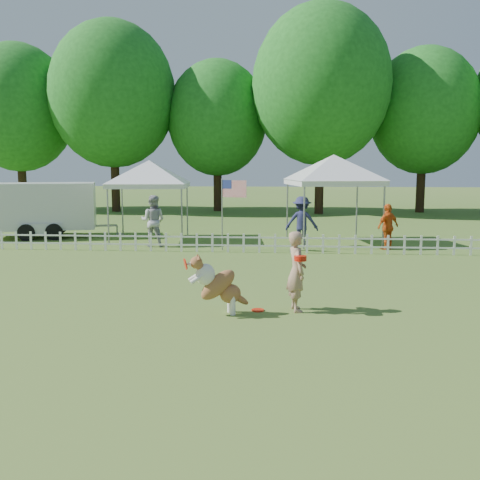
{
  "coord_description": "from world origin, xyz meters",
  "views": [
    {
      "loc": [
        1.01,
        -9.71,
        2.75
      ],
      "look_at": [
        0.05,
        2.0,
        1.1
      ],
      "focal_mm": 40.0,
      "sensor_mm": 36.0,
      "label": 1
    }
  ],
  "objects_px": {
    "handler": "(297,271)",
    "cargo_trailer": "(43,210)",
    "dog": "(219,285)",
    "canopy_tent_right": "(333,200)",
    "canopy_tent_left": "(150,201)",
    "flag_pole": "(222,215)",
    "spectator_b": "(302,222)",
    "frisbee_on_turf": "(258,310)",
    "spectator_a": "(153,221)",
    "spectator_c": "(388,227)"
  },
  "relations": [
    {
      "from": "canopy_tent_left",
      "to": "cargo_trailer",
      "type": "xyz_separation_m",
      "value": [
        -4.29,
        0.36,
        -0.37
      ]
    },
    {
      "from": "flag_pole",
      "to": "spectator_c",
      "type": "bearing_deg",
      "value": 22.17
    },
    {
      "from": "cargo_trailer",
      "to": "spectator_c",
      "type": "height_order",
      "value": "cargo_trailer"
    },
    {
      "from": "frisbee_on_turf",
      "to": "handler",
      "type": "bearing_deg",
      "value": 5.35
    },
    {
      "from": "spectator_c",
      "to": "canopy_tent_left",
      "type": "bearing_deg",
      "value": -47.54
    },
    {
      "from": "dog",
      "to": "handler",
      "type": "bearing_deg",
      "value": -5.86
    },
    {
      "from": "handler",
      "to": "flag_pole",
      "type": "relative_size",
      "value": 0.65
    },
    {
      "from": "handler",
      "to": "spectator_a",
      "type": "height_order",
      "value": "spectator_a"
    },
    {
      "from": "spectator_a",
      "to": "spectator_b",
      "type": "relative_size",
      "value": 1.02
    },
    {
      "from": "dog",
      "to": "cargo_trailer",
      "type": "distance_m",
      "value": 13.01
    },
    {
      "from": "dog",
      "to": "canopy_tent_right",
      "type": "bearing_deg",
      "value": 52.21
    },
    {
      "from": "handler",
      "to": "frisbee_on_turf",
      "type": "bearing_deg",
      "value": 81.83
    },
    {
      "from": "canopy_tent_right",
      "to": "cargo_trailer",
      "type": "bearing_deg",
      "value": 165.51
    },
    {
      "from": "flag_pole",
      "to": "spectator_b",
      "type": "xyz_separation_m",
      "value": [
        2.61,
        1.0,
        -0.31
      ]
    },
    {
      "from": "dog",
      "to": "spectator_c",
      "type": "height_order",
      "value": "spectator_c"
    },
    {
      "from": "spectator_c",
      "to": "flag_pole",
      "type": "bearing_deg",
      "value": -29.93
    },
    {
      "from": "dog",
      "to": "canopy_tent_right",
      "type": "relative_size",
      "value": 0.37
    },
    {
      "from": "canopy_tent_left",
      "to": "flag_pole",
      "type": "xyz_separation_m",
      "value": [
        2.95,
        -2.27,
        -0.27
      ]
    },
    {
      "from": "frisbee_on_turf",
      "to": "spectator_a",
      "type": "relative_size",
      "value": 0.14
    },
    {
      "from": "handler",
      "to": "dog",
      "type": "xyz_separation_m",
      "value": [
        -1.43,
        -0.39,
        -0.2
      ]
    },
    {
      "from": "handler",
      "to": "canopy_tent_left",
      "type": "xyz_separation_m",
      "value": [
        -5.2,
        9.46,
        0.67
      ]
    },
    {
      "from": "canopy_tent_right",
      "to": "spectator_b",
      "type": "relative_size",
      "value": 1.79
    },
    {
      "from": "spectator_a",
      "to": "spectator_c",
      "type": "xyz_separation_m",
      "value": [
        7.84,
        -0.03,
        -0.12
      ]
    },
    {
      "from": "spectator_b",
      "to": "cargo_trailer",
      "type": "bearing_deg",
      "value": -4.19
    },
    {
      "from": "cargo_trailer",
      "to": "spectator_a",
      "type": "relative_size",
      "value": 2.77
    },
    {
      "from": "handler",
      "to": "frisbee_on_turf",
      "type": "height_order",
      "value": "handler"
    },
    {
      "from": "handler",
      "to": "flag_pole",
      "type": "height_order",
      "value": "flag_pole"
    },
    {
      "from": "spectator_b",
      "to": "spectator_a",
      "type": "bearing_deg",
      "value": 9.59
    },
    {
      "from": "handler",
      "to": "canopy_tent_left",
      "type": "bearing_deg",
      "value": 15.26
    },
    {
      "from": "dog",
      "to": "canopy_tent_left",
      "type": "relative_size",
      "value": 0.39
    },
    {
      "from": "cargo_trailer",
      "to": "spectator_a",
      "type": "xyz_separation_m",
      "value": [
        4.8,
        -2.02,
        -0.19
      ]
    },
    {
      "from": "dog",
      "to": "canopy_tent_left",
      "type": "xyz_separation_m",
      "value": [
        -3.76,
        9.85,
        0.87
      ]
    },
    {
      "from": "frisbee_on_turf",
      "to": "spectator_a",
      "type": "bearing_deg",
      "value": 116.67
    },
    {
      "from": "frisbee_on_turf",
      "to": "flag_pole",
      "type": "bearing_deg",
      "value": 101.82
    },
    {
      "from": "canopy_tent_left",
      "to": "flag_pole",
      "type": "relative_size",
      "value": 1.23
    },
    {
      "from": "handler",
      "to": "canopy_tent_left",
      "type": "height_order",
      "value": "canopy_tent_left"
    },
    {
      "from": "flag_pole",
      "to": "spectator_a",
      "type": "relative_size",
      "value": 1.33
    },
    {
      "from": "handler",
      "to": "canopy_tent_right",
      "type": "xyz_separation_m",
      "value": [
        1.48,
        9.22,
        0.76
      ]
    },
    {
      "from": "flag_pole",
      "to": "spectator_a",
      "type": "xyz_separation_m",
      "value": [
        -2.44,
        0.62,
        -0.29
      ]
    },
    {
      "from": "frisbee_on_turf",
      "to": "spectator_c",
      "type": "bearing_deg",
      "value": 63.65
    },
    {
      "from": "handler",
      "to": "canopy_tent_right",
      "type": "distance_m",
      "value": 9.37
    },
    {
      "from": "handler",
      "to": "cargo_trailer",
      "type": "relative_size",
      "value": 0.32
    },
    {
      "from": "canopy_tent_left",
      "to": "spectator_b",
      "type": "height_order",
      "value": "canopy_tent_left"
    },
    {
      "from": "canopy_tent_left",
      "to": "spectator_a",
      "type": "distance_m",
      "value": 1.82
    },
    {
      "from": "spectator_a",
      "to": "spectator_b",
      "type": "height_order",
      "value": "spectator_a"
    },
    {
      "from": "flag_pole",
      "to": "canopy_tent_right",
      "type": "bearing_deg",
      "value": 44.62
    },
    {
      "from": "dog",
      "to": "spectator_b",
      "type": "height_order",
      "value": "spectator_b"
    },
    {
      "from": "handler",
      "to": "cargo_trailer",
      "type": "bearing_deg",
      "value": 30.48
    },
    {
      "from": "spectator_a",
      "to": "canopy_tent_right",
      "type": "bearing_deg",
      "value": -163.32
    },
    {
      "from": "canopy_tent_left",
      "to": "spectator_c",
      "type": "height_order",
      "value": "canopy_tent_left"
    }
  ]
}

